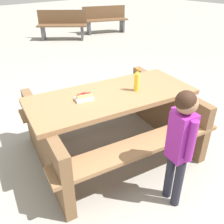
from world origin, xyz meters
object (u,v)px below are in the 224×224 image
at_px(soda_bottle, 137,81).
at_px(hotdog_tray, 84,97).
at_px(park_bench_far, 105,19).
at_px(child_in_coat, 181,137).
at_px(park_bench_mid, 62,24).
at_px(picnic_table, 112,118).

relative_size(soda_bottle, hotdog_tray, 1.25).
bearing_deg(hotdog_tray, park_bench_far, -130.70).
bearing_deg(park_bench_far, child_in_coat, 56.01).
distance_m(soda_bottle, park_bench_mid, 5.72).
distance_m(picnic_table, soda_bottle, 0.51).
relative_size(picnic_table, hotdog_tray, 10.01).
bearing_deg(child_in_coat, picnic_table, -93.80).
xyz_separation_m(picnic_table, hotdog_tray, (0.31, -0.08, 0.34)).
height_order(hotdog_tray, park_bench_far, park_bench_far).
bearing_deg(child_in_coat, hotdog_tray, -76.30).
relative_size(picnic_table, child_in_coat, 1.79).
distance_m(park_bench_mid, park_bench_far, 1.60).
distance_m(soda_bottle, child_in_coat, 0.90).
height_order(soda_bottle, child_in_coat, child_in_coat).
xyz_separation_m(child_in_coat, park_bench_mid, (-2.46, -6.12, -0.28)).
bearing_deg(picnic_table, hotdog_tray, -13.72).
distance_m(soda_bottle, park_bench_far, 6.40).
bearing_deg(picnic_table, park_bench_far, -128.18).
bearing_deg(park_bench_mid, picnic_table, 65.22).
xyz_separation_m(soda_bottle, park_bench_far, (-3.73, -5.18, -0.42)).
bearing_deg(park_bench_far, park_bench_mid, -3.91).
xyz_separation_m(picnic_table, park_bench_mid, (-2.39, -5.18, 0.00)).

